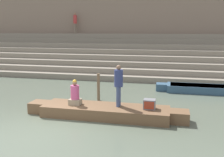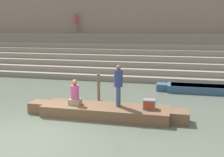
# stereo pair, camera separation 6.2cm
# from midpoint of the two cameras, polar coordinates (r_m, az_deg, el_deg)

# --- Properties ---
(ground_plane) EXTENTS (120.00, 120.00, 0.00)m
(ground_plane) POSITION_cam_midpoint_polar(r_m,az_deg,el_deg) (9.67, -15.00, -10.65)
(ground_plane) COLOR #566051
(ghat_steps) EXTENTS (36.00, 5.96, 3.08)m
(ghat_steps) POSITION_cam_midpoint_polar(r_m,az_deg,el_deg) (21.15, 1.20, 4.24)
(ghat_steps) COLOR gray
(ghat_steps) RESTS_ON ground
(back_wall) EXTENTS (34.20, 1.28, 7.64)m
(back_wall) POSITION_cam_midpoint_polar(r_m,az_deg,el_deg) (23.67, 2.63, 11.47)
(back_wall) COLOR #7F6B5B
(back_wall) RESTS_ON ground
(rowboat_main) EXTENTS (6.47, 1.49, 0.44)m
(rowboat_main) POSITION_cam_midpoint_polar(r_m,az_deg,el_deg) (10.55, -1.34, -7.10)
(rowboat_main) COLOR brown
(rowboat_main) RESTS_ON ground
(person_standing) EXTENTS (0.34, 0.34, 1.65)m
(person_standing) POSITION_cam_midpoint_polar(r_m,az_deg,el_deg) (10.27, 1.58, -0.93)
(person_standing) COLOR #3D4C75
(person_standing) RESTS_ON rowboat_main
(person_rowing) EXTENTS (0.48, 0.37, 1.04)m
(person_rowing) POSITION_cam_midpoint_polar(r_m,az_deg,el_deg) (10.70, -7.92, -3.50)
(person_rowing) COLOR gray
(person_rowing) RESTS_ON rowboat_main
(tv_set) EXTENTS (0.45, 0.39, 0.37)m
(tv_set) POSITION_cam_midpoint_polar(r_m,az_deg,el_deg) (10.19, 8.29, -5.55)
(tv_set) COLOR slate
(tv_set) RESTS_ON rowboat_main
(moored_boat_shore) EXTENTS (5.63, 1.23, 0.40)m
(moored_boat_shore) POSITION_cam_midpoint_polar(r_m,az_deg,el_deg) (15.40, 20.32, -2.15)
(moored_boat_shore) COLOR #33516B
(moored_boat_shore) RESTS_ON ground
(mooring_post) EXTENTS (0.14, 0.14, 1.34)m
(mooring_post) POSITION_cam_midpoint_polar(r_m,az_deg,el_deg) (12.84, -2.79, -1.88)
(mooring_post) COLOR brown
(mooring_post) RESTS_ON ground
(person_on_steps) EXTENTS (0.31, 0.31, 1.81)m
(person_on_steps) POSITION_cam_midpoint_polar(r_m,az_deg,el_deg) (23.86, -7.77, 12.21)
(person_on_steps) COLOR #756656
(person_on_steps) RESTS_ON ghat_steps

